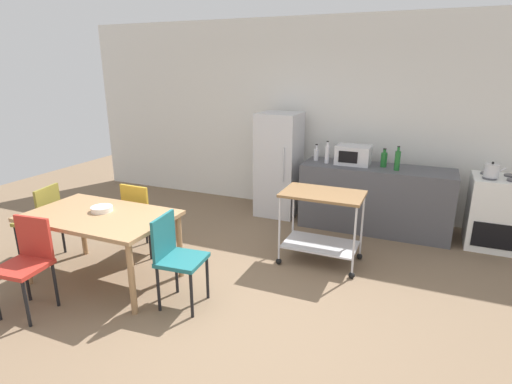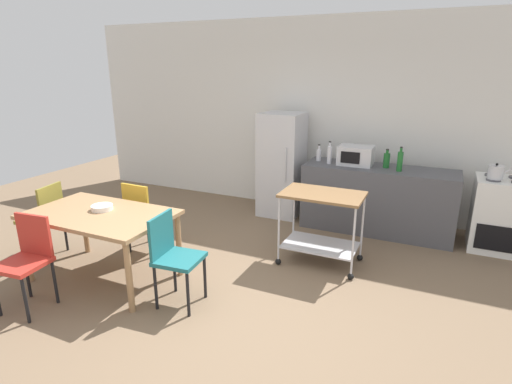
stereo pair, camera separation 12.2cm
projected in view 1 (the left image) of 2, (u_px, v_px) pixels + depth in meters
name	position (u px, v px, depth m)	size (l,w,h in m)	color
ground_plane	(234.00, 312.00, 3.81)	(12.00, 12.00, 0.00)	brown
back_wall	(325.00, 118.00, 6.19)	(8.40, 0.12, 2.90)	silver
kitchen_counter	(375.00, 199.00, 5.62)	(2.00, 0.64, 0.90)	#4C4C51
dining_table	(100.00, 221.00, 4.20)	(1.50, 0.90, 0.75)	#A37A51
chair_red	(27.00, 259.00, 3.71)	(0.44, 0.44, 0.89)	#B72D23
chair_mustard	(142.00, 213.00, 4.87)	(0.41, 0.41, 0.89)	gold
chair_teal	(176.00, 254.00, 3.81)	(0.43, 0.43, 0.89)	#1E666B
chair_olive	(42.00, 217.00, 4.74)	(0.47, 0.47, 0.89)	olive
stove_oven	(494.00, 212.00, 5.09)	(0.60, 0.61, 0.92)	white
refrigerator	(279.00, 165.00, 6.16)	(0.60, 0.63, 1.55)	silver
kitchen_cart	(322.00, 216.00, 4.62)	(0.91, 0.57, 0.85)	brown
bottle_hot_sauce	(316.00, 154.00, 5.84)	(0.07, 0.07, 0.24)	silver
bottle_soda	(327.00, 154.00, 5.66)	(0.06, 0.06, 0.31)	silver
microwave	(353.00, 155.00, 5.60)	(0.46, 0.35, 0.26)	silver
bottle_sparkling_water	(384.00, 159.00, 5.46)	(0.08, 0.08, 0.25)	#1E6628
bottle_vinegar	(397.00, 160.00, 5.28)	(0.07, 0.07, 0.32)	#1E6628
fruit_bowl	(102.00, 209.00, 4.24)	(0.22, 0.22, 0.05)	white
kettle	(492.00, 171.00, 4.89)	(0.24, 0.17, 0.19)	silver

